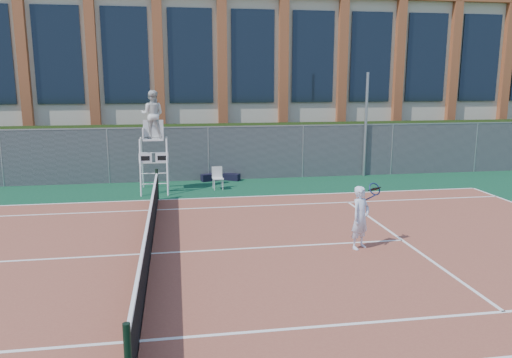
{
  "coord_description": "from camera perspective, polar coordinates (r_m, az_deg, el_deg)",
  "views": [
    {
      "loc": [
        0.69,
        -11.58,
        4.12
      ],
      "look_at": [
        3.05,
        3.0,
        1.16
      ],
      "focal_mm": 35.0,
      "sensor_mm": 36.0,
      "label": 1
    }
  ],
  "objects": [
    {
      "name": "steel_pole",
      "position": [
        21.9,
        12.43,
        6.04
      ],
      "size": [
        0.12,
        0.12,
        4.42
      ],
      "primitive_type": "cylinder",
      "color": "#9EA0A5",
      "rests_on": "ground"
    },
    {
      "name": "sports_bag_far",
      "position": [
        20.69,
        -2.82,
        0.23
      ],
      "size": [
        0.74,
        0.62,
        0.28
      ],
      "primitive_type": "cube",
      "rotation": [
        0.0,
        0.0,
        -0.56
      ],
      "color": "black",
      "rests_on": "apron"
    },
    {
      "name": "apron",
      "position": [
        13.26,
        -11.79,
        -7.01
      ],
      "size": [
        36.0,
        20.0,
        0.01
      ],
      "primitive_type": "cube",
      "color": "#0D3C27",
      "rests_on": "ground"
    },
    {
      "name": "tennis_net",
      "position": [
        12.14,
        -12.09,
        -6.1
      ],
      "size": [
        0.1,
        11.3,
        1.1
      ],
      "color": "black",
      "rests_on": "ground"
    },
    {
      "name": "tennis_player",
      "position": [
        12.45,
        11.87,
        -4.31
      ],
      "size": [
        0.94,
        0.73,
        1.59
      ],
      "color": "silver",
      "rests_on": "tennis_court"
    },
    {
      "name": "sports_bag_near",
      "position": [
        20.61,
        -5.34,
        0.18
      ],
      "size": [
        0.74,
        0.5,
        0.29
      ],
      "primitive_type": "cube",
      "rotation": [
        0.0,
        0.0,
        0.36
      ],
      "color": "black",
      "rests_on": "apron"
    },
    {
      "name": "umpire_chair",
      "position": [
        18.7,
        -11.74,
        6.92
      ],
      "size": [
        1.06,
        1.62,
        3.78
      ],
      "color": "white",
      "rests_on": "ground"
    },
    {
      "name": "plastic_chair",
      "position": [
        19.04,
        -4.42,
        0.34
      ],
      "size": [
        0.43,
        0.43,
        0.85
      ],
      "color": "silver",
      "rests_on": "apron"
    },
    {
      "name": "ground",
      "position": [
        12.31,
        -11.99,
        -8.48
      ],
      "size": [
        120.0,
        120.0,
        0.0
      ],
      "primitive_type": "plane",
      "color": "#233814"
    },
    {
      "name": "hedge",
      "position": [
        21.8,
        -10.92,
        3.15
      ],
      "size": [
        40.0,
        1.4,
        2.2
      ],
      "primitive_type": "cube",
      "color": "black",
      "rests_on": "ground"
    },
    {
      "name": "fence",
      "position": [
        20.62,
        -11.01,
        2.69
      ],
      "size": [
        40.0,
        0.06,
        2.2
      ],
      "primitive_type": null,
      "color": "#595E60",
      "rests_on": "ground"
    },
    {
      "name": "tennis_court",
      "position": [
        12.31,
        -11.99,
        -8.39
      ],
      "size": [
        23.77,
        10.97,
        0.02
      ],
      "primitive_type": "cube",
      "color": "brown",
      "rests_on": "apron"
    },
    {
      "name": "building",
      "position": [
        29.54,
        -10.72,
        11.17
      ],
      "size": [
        45.0,
        10.6,
        8.22
      ],
      "color": "beige",
      "rests_on": "ground"
    }
  ]
}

